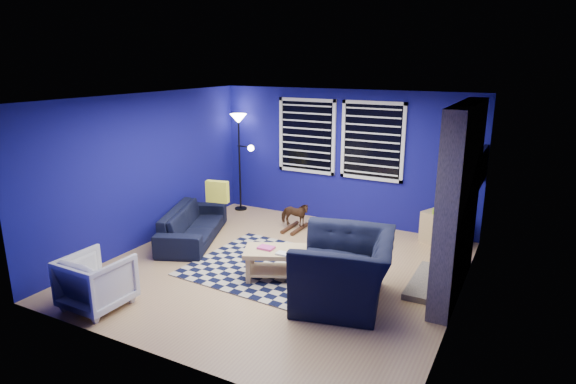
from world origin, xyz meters
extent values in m
plane|color=tan|center=(0.00, 0.00, 0.00)|extent=(5.00, 5.00, 0.00)
plane|color=white|center=(0.00, 0.00, 2.50)|extent=(5.00, 5.00, 0.00)
plane|color=navy|center=(0.00, 2.50, 1.25)|extent=(5.00, 0.00, 5.00)
plane|color=navy|center=(-2.50, 0.00, 1.25)|extent=(0.00, 5.00, 5.00)
plane|color=navy|center=(2.50, 0.00, 1.25)|extent=(0.00, 5.00, 5.00)
cube|color=gray|center=(2.37, 0.50, 1.25)|extent=(0.26, 2.00, 2.50)
cube|color=black|center=(2.23, 0.50, 0.35)|extent=(0.04, 0.70, 0.60)
cube|color=gray|center=(2.10, 0.50, 0.04)|extent=(0.50, 1.20, 0.08)
cube|color=black|center=(-0.75, 2.48, 1.60)|extent=(1.05, 0.02, 1.30)
cube|color=white|center=(-0.75, 2.47, 2.28)|extent=(1.17, 0.05, 0.06)
cube|color=white|center=(-0.75, 2.47, 0.92)|extent=(1.17, 0.05, 0.06)
cube|color=black|center=(0.55, 2.48, 1.60)|extent=(1.05, 0.02, 1.30)
cube|color=white|center=(0.55, 2.47, 2.28)|extent=(1.17, 0.05, 0.06)
cube|color=white|center=(0.55, 2.47, 0.92)|extent=(1.17, 0.05, 0.06)
cube|color=black|center=(2.45, 2.00, 1.40)|extent=(0.06, 1.00, 0.58)
cube|color=black|center=(2.42, 2.00, 1.40)|extent=(0.01, 0.92, 0.50)
cube|color=black|center=(-0.02, -0.01, 0.01)|extent=(2.61, 2.14, 0.02)
imported|color=black|center=(-1.89, 0.37, 0.28)|extent=(2.06, 1.42, 0.56)
imported|color=black|center=(1.20, -0.48, 0.44)|extent=(1.59, 1.47, 0.88)
imported|color=gray|center=(-1.47, -2.04, 0.34)|extent=(0.74, 0.76, 0.68)
imported|color=#4E2D19|center=(-0.58, 1.62, 0.30)|extent=(0.34, 0.57, 0.46)
cube|color=tan|center=(0.13, -0.29, 0.41)|extent=(1.06, 0.86, 0.06)
cube|color=tan|center=(0.13, -0.29, 0.12)|extent=(0.95, 0.75, 0.03)
cube|color=#C5388A|center=(-0.02, -0.34, 0.46)|extent=(0.27, 0.24, 0.03)
cube|color=silver|center=(0.28, -0.42, 0.45)|extent=(0.22, 0.19, 0.03)
cube|color=tan|center=(-0.26, -0.50, 0.19)|extent=(0.08, 0.08, 0.37)
cube|color=tan|center=(0.52, -0.50, 0.19)|extent=(0.08, 0.08, 0.37)
cube|color=tan|center=(-0.26, -0.09, 0.19)|extent=(0.08, 0.08, 0.37)
cube|color=tan|center=(0.52, -0.09, 0.19)|extent=(0.08, 0.08, 0.37)
cube|color=tan|center=(1.94, 2.17, 0.27)|extent=(0.76, 0.66, 0.53)
cube|color=black|center=(1.94, 2.17, 0.27)|extent=(0.67, 0.58, 0.43)
cube|color=#8FCA17|center=(1.94, 2.17, 0.58)|extent=(0.42, 0.38, 0.09)
cylinder|color=black|center=(-2.14, 2.23, 0.02)|extent=(0.25, 0.25, 0.03)
cylinder|color=black|center=(-2.14, 2.23, 0.93)|extent=(0.04, 0.04, 1.84)
cone|color=white|center=(-2.14, 2.23, 1.88)|extent=(0.33, 0.33, 0.19)
sphere|color=white|center=(-1.83, 2.18, 1.32)|extent=(0.12, 0.12, 0.12)
cube|color=#F2F139|center=(-1.74, 0.90, 0.75)|extent=(0.42, 0.20, 0.39)
camera|label=1|loc=(3.18, -5.78, 3.00)|focal=30.00mm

